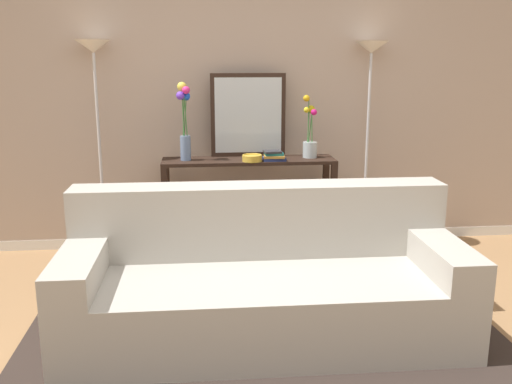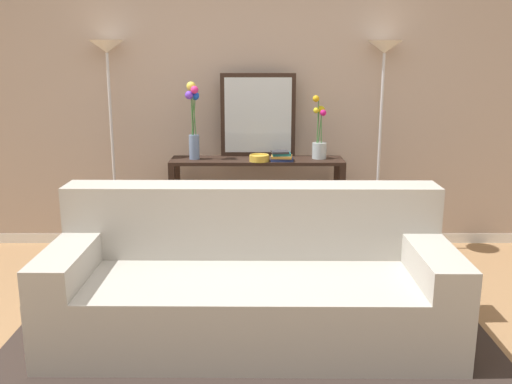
{
  "view_description": "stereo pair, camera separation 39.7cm",
  "coord_description": "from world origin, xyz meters",
  "px_view_note": "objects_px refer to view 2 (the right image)",
  "views": [
    {
      "loc": [
        -0.36,
        -2.74,
        1.66
      ],
      "look_at": [
        0.03,
        1.1,
        0.73
      ],
      "focal_mm": 39.54,
      "sensor_mm": 36.0,
      "label": 1
    },
    {
      "loc": [
        0.03,
        -2.76,
        1.66
      ],
      "look_at": [
        0.03,
        1.1,
        0.73
      ],
      "focal_mm": 39.54,
      "sensor_mm": 36.0,
      "label": 2
    }
  ],
  "objects_px": {
    "console_table": "(258,189)",
    "book_row_under_console": "(209,248)",
    "book_stack": "(282,156)",
    "couch": "(252,286)",
    "wall_mirror": "(259,115)",
    "vase_short_flowers": "(320,139)",
    "fruit_bowl": "(260,158)",
    "floor_lamp_right": "(384,88)",
    "floor_lamp_left": "(110,88)",
    "vase_tall_flowers": "(194,121)"
  },
  "relations": [
    {
      "from": "couch",
      "to": "vase_short_flowers",
      "type": "relative_size",
      "value": 4.51
    },
    {
      "from": "floor_lamp_right",
      "to": "vase_tall_flowers",
      "type": "bearing_deg",
      "value": -175.55
    },
    {
      "from": "wall_mirror",
      "to": "book_row_under_console",
      "type": "height_order",
      "value": "wall_mirror"
    },
    {
      "from": "floor_lamp_left",
      "to": "book_row_under_console",
      "type": "xyz_separation_m",
      "value": [
        0.8,
        -0.12,
        -1.36
      ]
    },
    {
      "from": "couch",
      "to": "vase_short_flowers",
      "type": "height_order",
      "value": "vase_short_flowers"
    },
    {
      "from": "console_table",
      "to": "book_row_under_console",
      "type": "distance_m",
      "value": 0.67
    },
    {
      "from": "floor_lamp_left",
      "to": "book_stack",
      "type": "height_order",
      "value": "floor_lamp_left"
    },
    {
      "from": "fruit_bowl",
      "to": "book_row_under_console",
      "type": "relative_size",
      "value": 0.5
    },
    {
      "from": "floor_lamp_right",
      "to": "vase_tall_flowers",
      "type": "height_order",
      "value": "floor_lamp_right"
    },
    {
      "from": "floor_lamp_right",
      "to": "fruit_bowl",
      "type": "bearing_deg",
      "value": -167.44
    },
    {
      "from": "console_table",
      "to": "floor_lamp_left",
      "type": "relative_size",
      "value": 0.8
    },
    {
      "from": "console_table",
      "to": "floor_lamp_left",
      "type": "height_order",
      "value": "floor_lamp_left"
    },
    {
      "from": "wall_mirror",
      "to": "book_stack",
      "type": "xyz_separation_m",
      "value": [
        0.19,
        -0.23,
        -0.31
      ]
    },
    {
      "from": "floor_lamp_left",
      "to": "vase_short_flowers",
      "type": "bearing_deg",
      "value": -3.11
    },
    {
      "from": "floor_lamp_left",
      "to": "vase_tall_flowers",
      "type": "distance_m",
      "value": 0.76
    },
    {
      "from": "floor_lamp_right",
      "to": "vase_short_flowers",
      "type": "relative_size",
      "value": 3.43
    },
    {
      "from": "floor_lamp_left",
      "to": "wall_mirror",
      "type": "distance_m",
      "value": 1.26
    },
    {
      "from": "floor_lamp_right",
      "to": "vase_short_flowers",
      "type": "xyz_separation_m",
      "value": [
        -0.52,
        -0.09,
        -0.41
      ]
    },
    {
      "from": "book_stack",
      "to": "couch",
      "type": "bearing_deg",
      "value": -99.93
    },
    {
      "from": "couch",
      "to": "fruit_bowl",
      "type": "bearing_deg",
      "value": 87.57
    },
    {
      "from": "wall_mirror",
      "to": "floor_lamp_right",
      "type": "bearing_deg",
      "value": -1.11
    },
    {
      "from": "book_row_under_console",
      "to": "wall_mirror",
      "type": "bearing_deg",
      "value": 18.19
    },
    {
      "from": "console_table",
      "to": "wall_mirror",
      "type": "height_order",
      "value": "wall_mirror"
    },
    {
      "from": "couch",
      "to": "book_stack",
      "type": "xyz_separation_m",
      "value": [
        0.24,
        1.35,
        0.56
      ]
    },
    {
      "from": "book_row_under_console",
      "to": "vase_short_flowers",
      "type": "bearing_deg",
      "value": 1.71
    },
    {
      "from": "console_table",
      "to": "book_stack",
      "type": "xyz_separation_m",
      "value": [
        0.2,
        -0.09,
        0.29
      ]
    },
    {
      "from": "vase_short_flowers",
      "to": "fruit_bowl",
      "type": "distance_m",
      "value": 0.54
    },
    {
      "from": "console_table",
      "to": "book_row_under_console",
      "type": "relative_size",
      "value": 4.44
    },
    {
      "from": "book_stack",
      "to": "book_row_under_console",
      "type": "relative_size",
      "value": 0.57
    },
    {
      "from": "floor_lamp_left",
      "to": "book_stack",
      "type": "relative_size",
      "value": 9.74
    },
    {
      "from": "wall_mirror",
      "to": "vase_short_flowers",
      "type": "bearing_deg",
      "value": -12.71
    },
    {
      "from": "console_table",
      "to": "floor_lamp_right",
      "type": "relative_size",
      "value": 0.8
    },
    {
      "from": "console_table",
      "to": "vase_short_flowers",
      "type": "bearing_deg",
      "value": 3.12
    },
    {
      "from": "couch",
      "to": "book_stack",
      "type": "relative_size",
      "value": 12.78
    },
    {
      "from": "wall_mirror",
      "to": "vase_tall_flowers",
      "type": "relative_size",
      "value": 1.1
    },
    {
      "from": "vase_short_flowers",
      "to": "wall_mirror",
      "type": "bearing_deg",
      "value": 167.29
    },
    {
      "from": "floor_lamp_left",
      "to": "book_stack",
      "type": "bearing_deg",
      "value": -8.35
    },
    {
      "from": "book_stack",
      "to": "floor_lamp_left",
      "type": "bearing_deg",
      "value": 171.65
    },
    {
      "from": "vase_tall_flowers",
      "to": "vase_short_flowers",
      "type": "distance_m",
      "value": 1.05
    },
    {
      "from": "console_table",
      "to": "book_row_under_console",
      "type": "height_order",
      "value": "console_table"
    },
    {
      "from": "fruit_bowl",
      "to": "book_row_under_console",
      "type": "height_order",
      "value": "fruit_bowl"
    },
    {
      "from": "vase_short_flowers",
      "to": "book_stack",
      "type": "bearing_deg",
      "value": -160.24
    },
    {
      "from": "console_table",
      "to": "book_stack",
      "type": "bearing_deg",
      "value": -23.56
    },
    {
      "from": "book_stack",
      "to": "fruit_bowl",
      "type": "bearing_deg",
      "value": -174.13
    },
    {
      "from": "couch",
      "to": "fruit_bowl",
      "type": "distance_m",
      "value": 1.44
    },
    {
      "from": "floor_lamp_left",
      "to": "book_stack",
      "type": "xyz_separation_m",
      "value": [
        1.43,
        -0.21,
        -0.54
      ]
    },
    {
      "from": "vase_short_flowers",
      "to": "fruit_bowl",
      "type": "height_order",
      "value": "vase_short_flowers"
    },
    {
      "from": "vase_short_flowers",
      "to": "book_row_under_console",
      "type": "bearing_deg",
      "value": -178.29
    },
    {
      "from": "vase_short_flowers",
      "to": "vase_tall_flowers",
      "type": "bearing_deg",
      "value": -178.52
    },
    {
      "from": "couch",
      "to": "floor_lamp_right",
      "type": "height_order",
      "value": "floor_lamp_right"
    }
  ]
}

